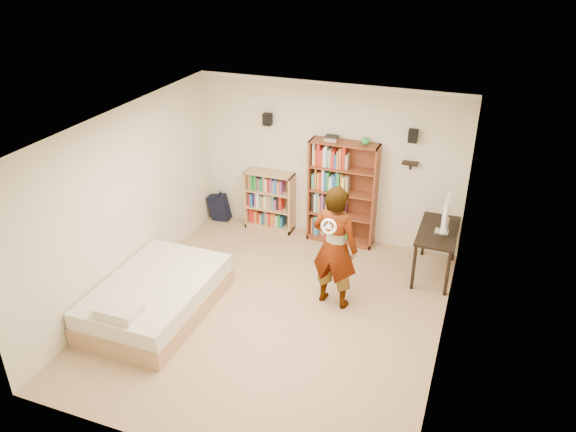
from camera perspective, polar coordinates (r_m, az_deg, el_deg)
name	(u,v)px	position (r m, az deg, el deg)	size (l,w,h in m)	color
ground	(274,313)	(7.99, -1.45, -9.85)	(4.50, 5.00, 0.01)	tan
room_shell	(272,200)	(7.07, -1.61, 1.65)	(4.52, 5.02, 2.71)	silver
crown_molding	(271,131)	(6.73, -1.71, 8.65)	(4.50, 5.00, 0.06)	white
speaker_left	(267,119)	(9.43, -2.10, 9.78)	(0.14, 0.12, 0.20)	black
speaker_right	(413,136)	(8.83, 12.59, 7.94)	(0.14, 0.12, 0.20)	black
wall_shelf	(410,163)	(8.99, 12.32, 5.26)	(0.25, 0.16, 0.03)	black
tall_bookshelf	(342,194)	(9.37, 5.54, 2.29)	(1.13, 0.33, 1.79)	maroon
low_bookshelf	(270,201)	(9.90, -1.86, 1.54)	(0.86, 0.32, 1.08)	tan
computer_desk	(435,252)	(8.91, 14.74, -3.57)	(0.57, 1.14, 0.78)	black
imac	(444,216)	(8.56, 15.54, 0.01)	(0.11, 0.54, 0.54)	white
daybed	(156,293)	(8.05, -13.27, -7.62)	(1.37, 2.10, 0.62)	silver
person	(335,247)	(7.73, 4.77, -3.18)	(0.67, 0.44, 1.83)	black
wii_wheel	(329,227)	(7.21, 4.16, -1.07)	(0.21, 0.21, 0.04)	white
navy_bag	(219,207)	(10.40, -7.00, 0.93)	(0.37, 0.24, 0.50)	black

